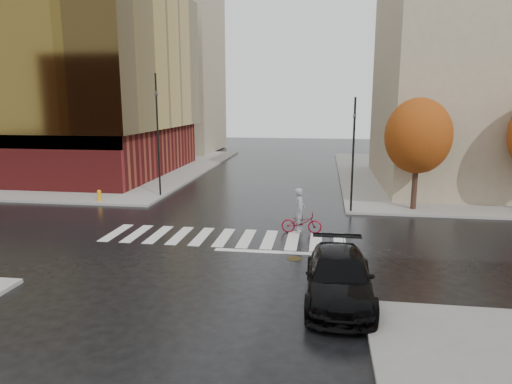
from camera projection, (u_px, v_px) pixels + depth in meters
ground at (222, 241)px, 21.46m from camera, size 120.00×120.00×0.00m
sidewalk_nw at (60, 167)px, 44.84m from camera, size 30.00×30.00×0.15m
crosswalk at (224, 237)px, 21.94m from camera, size 12.00×3.00×0.01m
office_glass at (23, 80)px, 40.45m from camera, size 27.00×19.00×16.00m
building_ne_tan at (495, 64)px, 33.68m from camera, size 16.00×16.00×18.00m
building_nw_far at (161, 71)px, 57.65m from camera, size 14.00×12.00×20.00m
tree_ne_a at (418, 136)px, 26.31m from camera, size 3.80×3.80×6.50m
sedan at (339, 277)px, 15.00m from camera, size 2.21×5.36×1.55m
cyclist at (301, 218)px, 22.56m from camera, size 2.01×0.79×2.27m
traffic_light_nw at (158, 126)px, 30.14m from camera, size 0.24×0.22×8.06m
traffic_light_ne at (353, 149)px, 25.91m from camera, size 0.18×0.20×6.52m
fire_hydrant at (99, 195)px, 29.14m from camera, size 0.26×0.26×0.73m
manhole at (294, 259)px, 19.00m from camera, size 0.71×0.71×0.01m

